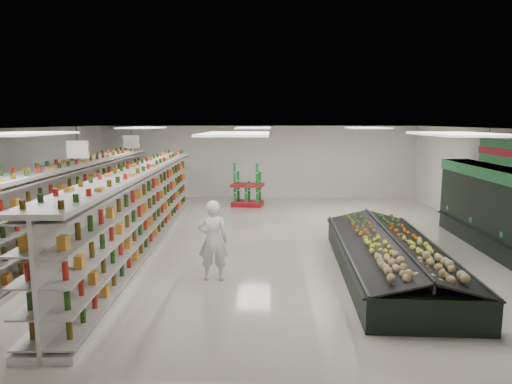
{
  "coord_description": "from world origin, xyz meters",
  "views": [
    {
      "loc": [
        0.66,
        -12.32,
        3.38
      ],
      "look_at": [
        0.19,
        0.77,
        1.36
      ],
      "focal_mm": 32.0,
      "sensor_mm": 36.0,
      "label": 1
    }
  ],
  "objects_px": {
    "gondola_center": "(142,211)",
    "produce_island": "(389,256)",
    "gondola_left": "(77,204)",
    "shopper_background": "(149,200)",
    "shopper_main": "(213,240)",
    "soda_endcap": "(248,187)"
  },
  "relations": [
    {
      "from": "gondola_center",
      "to": "produce_island",
      "type": "relative_size",
      "value": 2.02
    },
    {
      "from": "gondola_left",
      "to": "shopper_background",
      "type": "xyz_separation_m",
      "value": [
        1.53,
        2.12,
        -0.23
      ]
    },
    {
      "from": "gondola_left",
      "to": "gondola_center",
      "type": "xyz_separation_m",
      "value": [
        2.13,
        -0.77,
        -0.03
      ]
    },
    {
      "from": "shopper_main",
      "to": "shopper_background",
      "type": "relative_size",
      "value": 1.1
    },
    {
      "from": "soda_endcap",
      "to": "shopper_main",
      "type": "distance_m",
      "value": 8.73
    },
    {
      "from": "gondola_left",
      "to": "soda_endcap",
      "type": "height_order",
      "value": "gondola_left"
    },
    {
      "from": "gondola_left",
      "to": "shopper_background",
      "type": "distance_m",
      "value": 2.63
    },
    {
      "from": "gondola_left",
      "to": "produce_island",
      "type": "relative_size",
      "value": 2.08
    },
    {
      "from": "shopper_main",
      "to": "shopper_background",
      "type": "bearing_deg",
      "value": -64.91
    },
    {
      "from": "shopper_background",
      "to": "produce_island",
      "type": "bearing_deg",
      "value": -113.56
    },
    {
      "from": "gondola_center",
      "to": "shopper_background",
      "type": "relative_size",
      "value": 7.89
    },
    {
      "from": "shopper_main",
      "to": "shopper_background",
      "type": "xyz_separation_m",
      "value": [
        -2.87,
        5.52,
        -0.08
      ]
    },
    {
      "from": "produce_island",
      "to": "shopper_background",
      "type": "height_order",
      "value": "shopper_background"
    },
    {
      "from": "gondola_left",
      "to": "shopper_main",
      "type": "bearing_deg",
      "value": -39.57
    },
    {
      "from": "gondola_center",
      "to": "shopper_main",
      "type": "bearing_deg",
      "value": -51.84
    },
    {
      "from": "soda_endcap",
      "to": "shopper_main",
      "type": "xyz_separation_m",
      "value": [
        -0.27,
        -8.73,
        0.09
      ]
    },
    {
      "from": "soda_endcap",
      "to": "shopper_main",
      "type": "bearing_deg",
      "value": -91.78
    },
    {
      "from": "gondola_left",
      "to": "soda_endcap",
      "type": "bearing_deg",
      "value": 46.87
    },
    {
      "from": "soda_endcap",
      "to": "produce_island",
      "type": "bearing_deg",
      "value": -66.16
    },
    {
      "from": "produce_island",
      "to": "shopper_main",
      "type": "relative_size",
      "value": 3.54
    },
    {
      "from": "gondola_center",
      "to": "produce_island",
      "type": "distance_m",
      "value": 6.53
    },
    {
      "from": "gondola_left",
      "to": "produce_island",
      "type": "distance_m",
      "value": 8.79
    }
  ]
}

